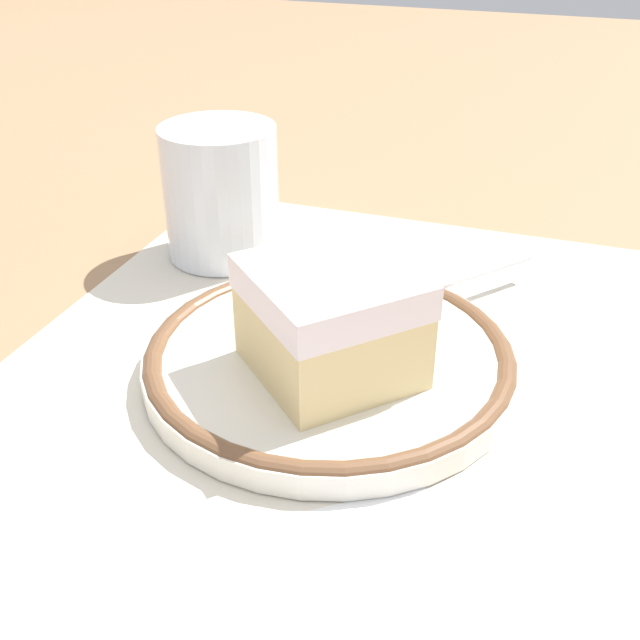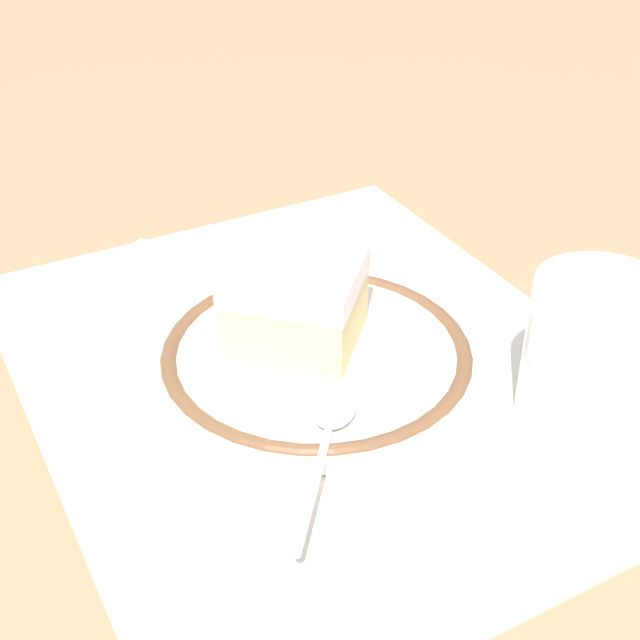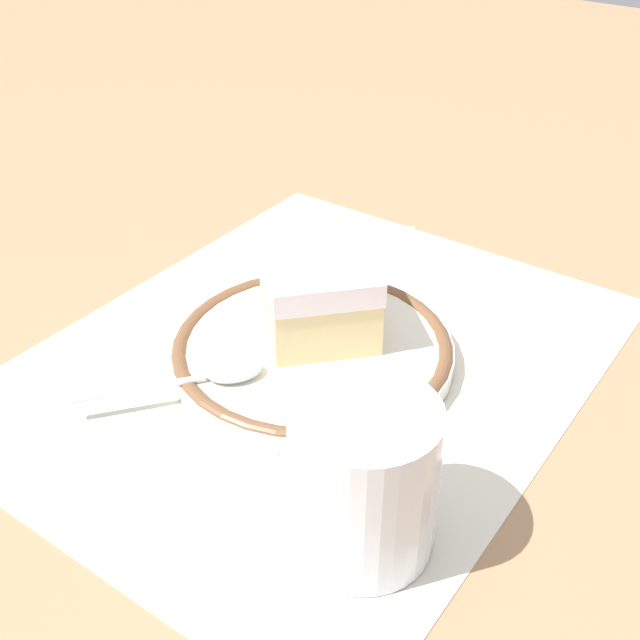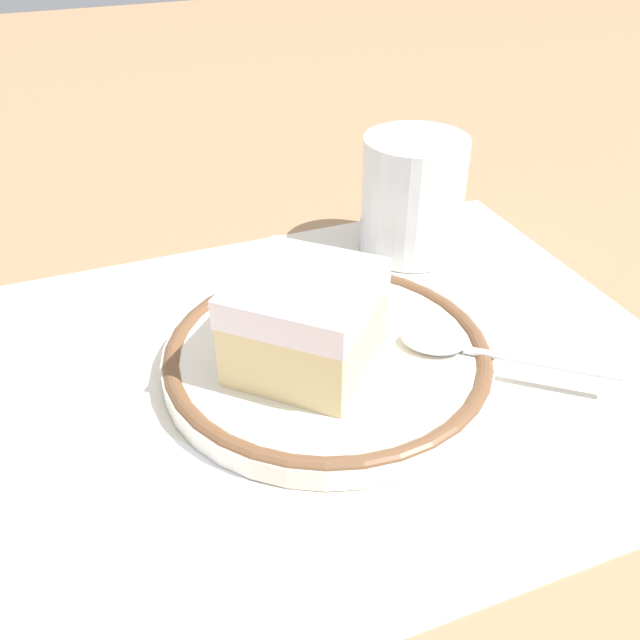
# 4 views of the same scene
# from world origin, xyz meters

# --- Properties ---
(ground_plane) EXTENTS (2.40, 2.40, 0.00)m
(ground_plane) POSITION_xyz_m (0.00, 0.00, 0.00)
(ground_plane) COLOR #9E7551
(placemat) EXTENTS (0.43, 0.35, 0.00)m
(placemat) POSITION_xyz_m (0.00, 0.00, 0.00)
(placemat) COLOR beige
(placemat) RESTS_ON ground_plane
(plate) EXTENTS (0.20, 0.20, 0.02)m
(plate) POSITION_xyz_m (0.00, -0.00, 0.01)
(plate) COLOR silver
(plate) RESTS_ON placemat
(cake_slice) EXTENTS (0.11, 0.11, 0.06)m
(cake_slice) POSITION_xyz_m (0.02, 0.01, 0.04)
(cake_slice) COLOR beige
(cake_slice) RESTS_ON plate
(spoon) EXTENTS (0.11, 0.09, 0.01)m
(spoon) POSITION_xyz_m (-0.07, 0.03, 0.02)
(spoon) COLOR silver
(spoon) RESTS_ON plate
(cup) EXTENTS (0.08, 0.08, 0.09)m
(cup) POSITION_xyz_m (-0.12, -0.12, 0.04)
(cup) COLOR silver
(cup) RESTS_ON placemat
(napkin) EXTENTS (0.15, 0.15, 0.00)m
(napkin) POSITION_xyz_m (0.14, 0.06, 0.00)
(napkin) COLOR white
(napkin) RESTS_ON placemat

